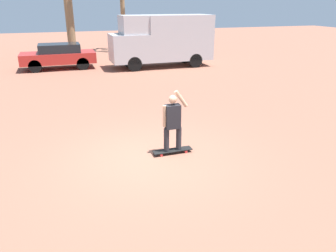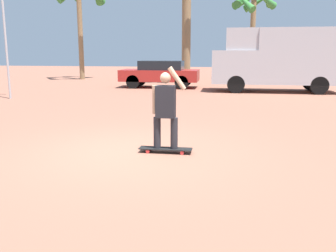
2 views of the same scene
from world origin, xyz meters
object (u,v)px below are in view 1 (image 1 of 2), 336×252
person_skateboarder (173,120)px  camper_van (163,39)px  parked_car_red (59,55)px  skateboard (173,150)px

person_skateboarder → camper_van: 12.33m
person_skateboarder → parked_car_red: person_skateboarder is taller
person_skateboarder → camper_van: size_ratio=0.26×
camper_van → person_skateboarder: bearing=-106.6°
skateboard → camper_van: 12.41m
skateboard → person_skateboarder: person_skateboarder is taller
person_skateboarder → parked_car_red: (-2.49, 13.06, -0.13)m
person_skateboarder → camper_van: camper_van is taller
parked_car_red → skateboard: bearing=-79.2°
camper_van → skateboard: bearing=-106.6°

